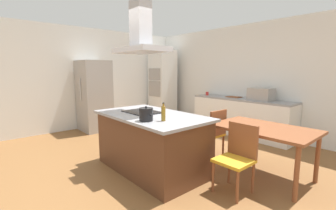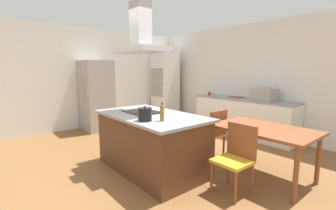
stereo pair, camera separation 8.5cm
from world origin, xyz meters
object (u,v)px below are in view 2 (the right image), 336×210
(range_hood, at_px, (141,36))
(cutting_board, at_px, (236,97))
(coffee_mug_red, at_px, (209,94))
(refrigerator, at_px, (97,96))
(countertop_microwave, at_px, (263,94))
(tea_kettle, at_px, (145,114))
(olive_oil_bottle, at_px, (162,113))
(dining_table, at_px, (263,133))
(chair_facing_island, at_px, (236,154))
(wall_oven_stack, at_px, (165,85))
(cooktop, at_px, (142,112))
(chair_at_left_end, at_px, (214,131))

(range_hood, bearing_deg, cutting_board, 93.80)
(coffee_mug_red, bearing_deg, refrigerator, -126.34)
(coffee_mug_red, bearing_deg, countertop_microwave, 2.67)
(cutting_board, bearing_deg, refrigerator, -134.96)
(tea_kettle, distance_m, olive_oil_bottle, 0.23)
(countertop_microwave, relative_size, dining_table, 0.36)
(countertop_microwave, distance_m, dining_table, 2.04)
(refrigerator, distance_m, range_hood, 3.01)
(tea_kettle, relative_size, countertop_microwave, 0.48)
(range_hood, bearing_deg, refrigerator, 172.00)
(refrigerator, height_order, range_hood, range_hood)
(dining_table, height_order, chair_facing_island, chair_facing_island)
(cutting_board, xyz_separation_m, refrigerator, (-2.54, -2.55, 0.00))
(cutting_board, xyz_separation_m, range_hood, (0.19, -2.93, 1.19))
(wall_oven_stack, relative_size, dining_table, 1.57)
(cooktop, bearing_deg, countertop_microwave, 79.40)
(range_hood, bearing_deg, chair_facing_island, 16.71)
(dining_table, bearing_deg, cooktop, -143.41)
(cooktop, height_order, cutting_board, cutting_board)
(tea_kettle, distance_m, dining_table, 1.75)
(refrigerator, bearing_deg, chair_at_left_end, 12.42)
(coffee_mug_red, distance_m, wall_oven_stack, 1.72)
(refrigerator, relative_size, chair_at_left_end, 2.04)
(tea_kettle, xyz_separation_m, chair_facing_island, (0.93, 0.78, -0.48))
(cooktop, distance_m, chair_facing_island, 1.62)
(olive_oil_bottle, height_order, refrigerator, refrigerator)
(countertop_microwave, relative_size, wall_oven_stack, 0.23)
(coffee_mug_red, distance_m, dining_table, 3.00)
(chair_at_left_end, bearing_deg, wall_oven_stack, 154.77)
(olive_oil_bottle, height_order, countertop_microwave, countertop_microwave)
(cooktop, height_order, wall_oven_stack, wall_oven_stack)
(chair_facing_island, bearing_deg, olive_oil_bottle, -141.77)
(olive_oil_bottle, distance_m, countertop_microwave, 3.04)
(tea_kettle, bearing_deg, wall_oven_stack, 137.35)
(cutting_board, relative_size, refrigerator, 0.19)
(olive_oil_bottle, xyz_separation_m, chair_facing_island, (0.77, 0.61, -0.50))
(dining_table, height_order, chair_at_left_end, chair_at_left_end)
(chair_facing_island, bearing_deg, cooktop, -163.29)
(tea_kettle, bearing_deg, chair_at_left_end, 89.36)
(chair_at_left_end, distance_m, range_hood, 2.03)
(cutting_board, distance_m, wall_oven_stack, 2.49)
(cutting_board, relative_size, range_hood, 0.38)
(wall_oven_stack, bearing_deg, cutting_board, 6.57)
(coffee_mug_red, bearing_deg, cooktop, -71.29)
(chair_facing_island, bearing_deg, cutting_board, 124.43)
(cutting_board, relative_size, chair_at_left_end, 0.38)
(chair_facing_island, height_order, range_hood, range_hood)
(tea_kettle, bearing_deg, olive_oil_bottle, 47.33)
(olive_oil_bottle, height_order, coffee_mug_red, olive_oil_bottle)
(cooktop, relative_size, range_hood, 0.67)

